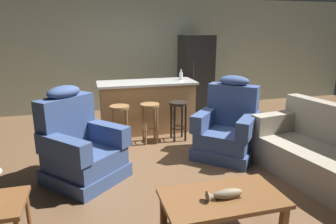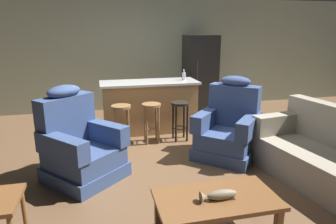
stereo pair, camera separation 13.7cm
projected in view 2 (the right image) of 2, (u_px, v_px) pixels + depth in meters
ground_plane at (165, 158)px, 4.51m from camera, size 12.00×12.00×0.00m
back_wall at (136, 55)px, 7.10m from camera, size 12.00×0.05×2.60m
coffee_table at (216, 202)px, 2.70m from camera, size 1.10×0.60×0.42m
fish_figurine at (219, 195)px, 2.63m from camera, size 0.34×0.10×0.10m
couch at (331, 159)px, 3.66m from camera, size 1.12×2.01×0.94m
recliner_near_lamp at (79, 147)px, 3.84m from camera, size 1.19×1.19×1.20m
recliner_near_island at (229, 129)px, 4.53m from camera, size 1.19×1.19×1.20m
kitchen_island at (150, 106)px, 5.65m from camera, size 1.80×0.70×0.95m
bar_stool_left at (122, 118)px, 4.94m from camera, size 0.32×0.32×0.68m
bar_stool_middle at (151, 116)px, 5.05m from camera, size 0.32×0.32×0.68m
bar_stool_right at (180, 114)px, 5.16m from camera, size 0.32×0.32×0.68m
refrigerator at (200, 74)px, 6.98m from camera, size 0.70×0.69×1.76m
bottle_tall_green at (184, 76)px, 5.67m from camera, size 0.07×0.07×0.20m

